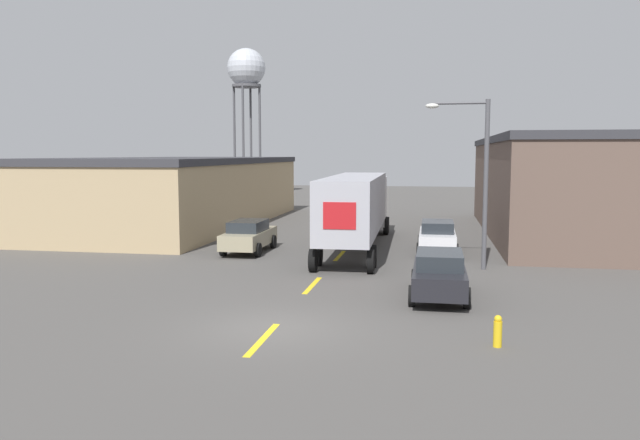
% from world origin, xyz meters
% --- Properties ---
extents(ground_plane, '(160.00, 160.00, 0.00)m').
position_xyz_m(ground_plane, '(0.00, 0.00, 0.00)').
color(ground_plane, '#4C4947').
extents(road_centerline, '(0.20, 17.05, 0.01)m').
position_xyz_m(road_centerline, '(0.00, 5.95, 0.00)').
color(road_centerline, yellow).
rests_on(road_centerline, ground_plane).
extents(warehouse_left, '(11.34, 25.75, 4.69)m').
position_xyz_m(warehouse_left, '(-13.32, 24.52, 2.35)').
color(warehouse_left, tan).
rests_on(warehouse_left, ground_plane).
extents(warehouse_right, '(11.26, 23.49, 5.96)m').
position_xyz_m(warehouse_right, '(13.28, 23.15, 2.98)').
color(warehouse_right, brown).
rests_on(warehouse_right, ground_plane).
extents(semi_truck, '(3.07, 15.61, 3.84)m').
position_xyz_m(semi_truck, '(0.55, 15.56, 2.35)').
color(semi_truck, silver).
rests_on(semi_truck, ground_plane).
extents(parked_car_right_near, '(1.97, 4.68, 1.62)m').
position_xyz_m(parked_car_right_near, '(4.68, 4.75, 0.85)').
color(parked_car_right_near, black).
rests_on(parked_car_right_near, ground_plane).
extents(parked_car_right_mid, '(1.97, 4.68, 1.62)m').
position_xyz_m(parked_car_right_mid, '(4.68, 14.69, 0.85)').
color(parked_car_right_mid, silver).
rests_on(parked_car_right_mid, ground_plane).
extents(parked_car_left_far, '(1.97, 4.68, 1.62)m').
position_xyz_m(parked_car_left_far, '(-4.68, 13.26, 0.85)').
color(parked_car_left_far, tan).
rests_on(parked_car_left_far, ground_plane).
extents(water_tower, '(4.53, 4.53, 17.41)m').
position_xyz_m(water_tower, '(-17.65, 55.93, 14.72)').
color(water_tower, '#47474C').
rests_on(water_tower, ground_plane).
extents(street_lamp, '(2.68, 0.32, 7.22)m').
position_xyz_m(street_lamp, '(6.27, 10.48, 4.25)').
color(street_lamp, '#4C4C51').
rests_on(street_lamp, ground_plane).
extents(fire_hydrant, '(0.22, 0.22, 0.83)m').
position_xyz_m(fire_hydrant, '(6.11, -0.61, 0.41)').
color(fire_hydrant, gold).
rests_on(fire_hydrant, ground_plane).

